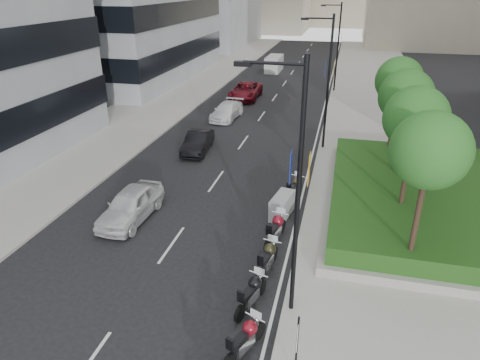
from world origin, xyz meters
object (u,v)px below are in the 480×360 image
(lamp_post_1, at_px, (326,77))
(motorcycle_5, at_px, (282,206))
(car_b, at_px, (198,142))
(motorcycle_6, at_px, (294,188))
(motorcycle_4, at_px, (276,229))
(delivery_van, at_px, (274,65))
(car_d, at_px, (246,91))
(car_a, at_px, (131,205))
(motorcycle_1, at_px, (245,339))
(car_c, at_px, (227,111))
(lamp_post_2, at_px, (337,43))
(motorcycle_3, at_px, (268,258))
(lamp_post_0, at_px, (294,183))
(motorcycle_2, at_px, (252,293))
(parking_sign, at_px, (297,346))

(lamp_post_1, bearing_deg, motorcycle_5, -96.77)
(car_b, bearing_deg, motorcycle_6, -41.26)
(motorcycle_4, distance_m, delivery_van, 41.09)
(car_d, relative_size, delivery_van, 1.22)
(lamp_post_1, height_order, car_a, lamp_post_1)
(car_a, bearing_deg, motorcycle_5, 17.70)
(lamp_post_1, distance_m, motorcycle_4, 13.41)
(motorcycle_1, bearing_deg, car_c, 39.69)
(lamp_post_1, height_order, delivery_van, lamp_post_1)
(motorcycle_5, bearing_deg, car_b, 52.95)
(lamp_post_2, relative_size, motorcycle_3, 3.90)
(car_a, height_order, car_d, car_d)
(lamp_post_1, distance_m, car_c, 11.04)
(car_a, relative_size, car_d, 0.80)
(lamp_post_0, relative_size, motorcycle_1, 4.25)
(lamp_post_1, bearing_deg, motorcycle_2, -94.27)
(motorcycle_1, bearing_deg, motorcycle_2, 30.21)
(car_b, xyz_separation_m, delivery_van, (0.16, 30.45, 0.22))
(lamp_post_0, height_order, delivery_van, lamp_post_0)
(motorcycle_5, xyz_separation_m, car_a, (-7.23, -2.05, 0.21))
(lamp_post_2, distance_m, car_c, 15.63)
(lamp_post_2, relative_size, car_a, 1.96)
(lamp_post_0, relative_size, delivery_van, 1.91)
(motorcycle_2, bearing_deg, motorcycle_1, -156.47)
(car_d, bearing_deg, motorcycle_1, -77.68)
(motorcycle_4, bearing_deg, car_a, 99.19)
(lamp_post_0, relative_size, motorcycle_2, 4.09)
(lamp_post_0, height_order, motorcycle_2, lamp_post_0)
(motorcycle_1, bearing_deg, lamp_post_2, 21.50)
(motorcycle_2, height_order, motorcycle_6, motorcycle_6)
(lamp_post_0, relative_size, car_c, 1.93)
(motorcycle_4, xyz_separation_m, car_c, (-7.30, 18.21, 0.04))
(motorcycle_6, bearing_deg, motorcycle_5, -174.88)
(car_a, bearing_deg, motorcycle_1, -41.32)
(lamp_post_1, relative_size, parking_sign, 3.60)
(motorcycle_4, relative_size, car_a, 0.52)
(motorcycle_2, height_order, motorcycle_3, motorcycle_3)
(motorcycle_5, bearing_deg, car_a, 116.09)
(lamp_post_1, xyz_separation_m, car_c, (-8.44, 5.60, -4.39))
(motorcycle_6, bearing_deg, parking_sign, -158.68)
(motorcycle_1, bearing_deg, motorcycle_5, 24.40)
(delivery_van, bearing_deg, motorcycle_1, -80.95)
(lamp_post_1, relative_size, lamp_post_2, 1.00)
(parking_sign, relative_size, motorcycle_6, 1.10)
(parking_sign, distance_m, motorcycle_1, 2.00)
(parking_sign, distance_m, motorcycle_5, 9.98)
(car_d, bearing_deg, lamp_post_1, -57.39)
(delivery_van, bearing_deg, car_d, -90.77)
(car_b, bearing_deg, car_c, 86.64)
(lamp_post_2, xyz_separation_m, motorcycle_4, (-1.14, -30.61, -4.42))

